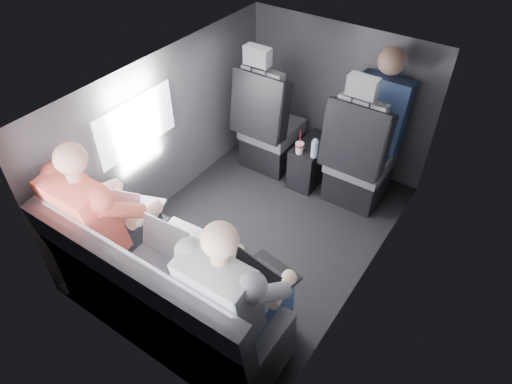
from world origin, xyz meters
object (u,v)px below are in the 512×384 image
Objects in this scene: front_seat_left at (268,130)px; soda_cup at (299,148)px; laptop_black at (265,275)px; rear_bench at (165,299)px; passenger_rear_right at (236,294)px; passenger_front_right at (381,114)px; water_bottle at (315,149)px; passenger_rear_left at (105,218)px; laptop_silver at (177,238)px; center_console at (311,161)px; laptop_white at (130,207)px; front_seat_right at (357,163)px.

soda_cup is (0.42, -0.16, 0.06)m from front_seat_left.
soda_cup is 1.57m from laptop_black.
passenger_rear_right reaches higher than rear_bench.
soda_cup is 0.25× the size of passenger_front_right.
passenger_front_right is (-0.08, 1.86, 0.13)m from laptop_black.
passenger_rear_left reaches higher than water_bottle.
laptop_silver is 1.00× the size of laptop_black.
water_bottle is (0.55, -0.13, 0.08)m from front_seat_left.
center_console is 1.79m from laptop_black.
laptop_black is at bearing -87.59° from passenger_front_right.
rear_bench is at bearing -90.00° from center_console.
laptop_white is at bearing -178.37° from laptop_black.
laptop_white is (-0.06, -1.63, 0.23)m from front_seat_left.
center_console is 1.97m from passenger_rear_right.
passenger_rear_right is 2.07m from passenger_front_right.
water_bottle is 1.74m from passenger_rear_right.
front_seat_right reaches higher than laptop_white.
water_bottle is 1.55m from laptop_black.
laptop_silver is at bearing -105.72° from passenger_front_right.
soda_cup is at bearing -20.38° from front_seat_left.
soda_cup is at bearing -98.08° from center_console.
water_bottle is 0.61m from passenger_front_right.
passenger_rear_left reaches higher than laptop_white.
water_bottle is at bearing -160.29° from front_seat_right.
passenger_front_right is at bearing 74.28° from laptop_silver.
front_seat_left reaches higher than rear_bench.
front_seat_right reaches higher than rear_bench.
front_seat_left reaches higher than passenger_rear_right.
laptop_white is (-0.61, -1.51, 0.15)m from water_bottle.
front_seat_left is 0.57m from water_bottle.
laptop_silver is at bearing -174.13° from laptop_black.
laptop_silver reaches higher than water_bottle.
front_seat_left reaches higher than laptop_silver.
passenger_front_right is (0.51, 0.41, 0.30)m from soda_cup.
passenger_front_right is (0.39, 0.38, 0.28)m from water_bottle.
passenger_rear_right is at bearing -76.37° from water_bottle.
rear_bench is at bearing -93.22° from water_bottle.
laptop_white is at bearing -108.09° from soda_cup.
passenger_rear_right is at bearing -9.80° from laptop_white.
rear_bench is 6.95× the size of soda_cup.
laptop_black is at bearing -67.73° from soda_cup.
soda_cup is 0.55× the size of laptop_white.
laptop_silver is 0.28× the size of passenger_rear_left.
laptop_black is 0.40× the size of passenger_front_right.
center_console is (-0.45, 0.04, -0.20)m from front_seat_right.
center_console is 0.34m from water_bottle.
soda_cup is 0.18× the size of passenger_rear_right.
passenger_rear_left reaches higher than soda_cup.
laptop_white is 1.18× the size of laptop_silver.
rear_bench is at bearing -102.66° from passenger_front_right.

